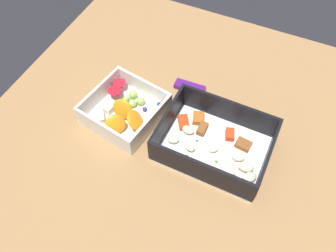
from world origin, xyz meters
TOP-DOWN VIEW (x-y plane):
  - table_surface at (0.00, 0.00)cm, footprint 80.00×80.00cm
  - pasta_container at (8.48, -1.26)cm, footprint 21.52×16.26cm
  - fruit_bowl at (-12.03, -1.18)cm, footprint 16.73×16.70cm
  - candy_bar at (-2.14, 11.55)cm, footprint 7.10×2.71cm

SIDE VIEW (x-z plane):
  - table_surface at x=0.00cm, z-range 0.00..2.00cm
  - candy_bar at x=-2.14cm, z-range 2.00..3.20cm
  - fruit_bowl at x=-12.03cm, z-range 1.14..6.57cm
  - pasta_container at x=8.48cm, z-range 0.70..7.38cm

